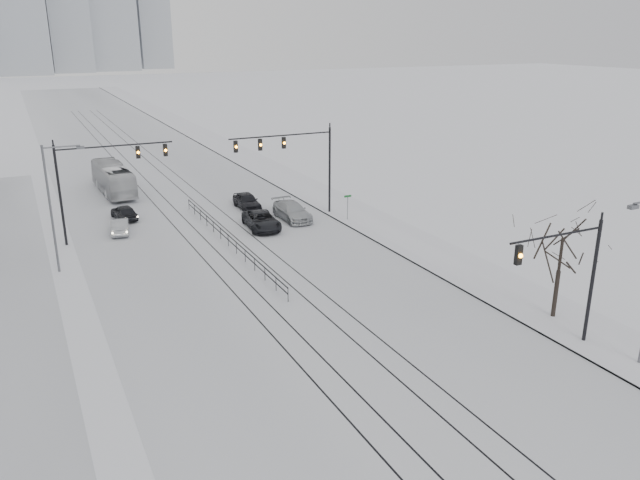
{
  "coord_description": "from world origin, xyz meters",
  "views": [
    {
      "loc": [
        -13.93,
        -15.13,
        16.11
      ],
      "look_at": [
        3.02,
        19.62,
        3.2
      ],
      "focal_mm": 35.0,
      "sensor_mm": 36.0,
      "label": 1
    }
  ],
  "objects_px": {
    "sedan_sb_inner": "(124,212)",
    "sedan_sb_outer": "(120,226)",
    "bare_tree": "(562,247)",
    "sedan_nb_front": "(262,221)",
    "sedan_nb_right": "(292,211)",
    "sedan_nb_far": "(247,201)",
    "traffic_mast_near": "(572,269)",
    "box_truck": "(113,179)"
  },
  "relations": [
    {
      "from": "sedan_sb_inner",
      "to": "sedan_sb_outer",
      "type": "distance_m",
      "value": 4.13
    },
    {
      "from": "bare_tree",
      "to": "sedan_sb_inner",
      "type": "distance_m",
      "value": 37.77
    },
    {
      "from": "sedan_sb_outer",
      "to": "sedan_nb_front",
      "type": "bearing_deg",
      "value": 170.02
    },
    {
      "from": "sedan_sb_outer",
      "to": "sedan_nb_right",
      "type": "height_order",
      "value": "sedan_nb_right"
    },
    {
      "from": "bare_tree",
      "to": "sedan_nb_right",
      "type": "distance_m",
      "value": 26.49
    },
    {
      "from": "sedan_sb_inner",
      "to": "sedan_nb_far",
      "type": "xyz_separation_m",
      "value": [
        11.21,
        -1.39,
        0.08
      ]
    },
    {
      "from": "bare_tree",
      "to": "sedan_sb_inner",
      "type": "xyz_separation_m",
      "value": [
        -19.33,
        32.23,
        -3.81
      ]
    },
    {
      "from": "sedan_nb_right",
      "to": "bare_tree",
      "type": "bearing_deg",
      "value": -78.05
    },
    {
      "from": "sedan_sb_inner",
      "to": "sedan_sb_outer",
      "type": "relative_size",
      "value": 1.0
    },
    {
      "from": "traffic_mast_near",
      "to": "sedan_nb_far",
      "type": "xyz_separation_m",
      "value": [
        -5.7,
        33.84,
        -3.8
      ]
    },
    {
      "from": "traffic_mast_near",
      "to": "sedan_nb_right",
      "type": "bearing_deg",
      "value": 96.52
    },
    {
      "from": "sedan_sb_inner",
      "to": "sedan_nb_far",
      "type": "distance_m",
      "value": 11.3
    },
    {
      "from": "sedan_nb_right",
      "to": "sedan_sb_outer",
      "type": "bearing_deg",
      "value": 169.31
    },
    {
      "from": "box_truck",
      "to": "bare_tree",
      "type": "bearing_deg",
      "value": 111.08
    },
    {
      "from": "bare_tree",
      "to": "sedan_nb_far",
      "type": "bearing_deg",
      "value": 104.74
    },
    {
      "from": "sedan_nb_right",
      "to": "box_truck",
      "type": "relative_size",
      "value": 0.49
    },
    {
      "from": "sedan_nb_right",
      "to": "sedan_nb_front",
      "type": "bearing_deg",
      "value": -158.49
    },
    {
      "from": "traffic_mast_near",
      "to": "sedan_nb_front",
      "type": "distance_m",
      "value": 28.28
    },
    {
      "from": "sedan_sb_outer",
      "to": "sedan_nb_far",
      "type": "xyz_separation_m",
      "value": [
        12.21,
        2.62,
        0.11
      ]
    },
    {
      "from": "sedan_sb_inner",
      "to": "sedan_nb_front",
      "type": "relative_size",
      "value": 0.75
    },
    {
      "from": "box_truck",
      "to": "sedan_nb_front",
      "type": "bearing_deg",
      "value": 114.49
    },
    {
      "from": "bare_tree",
      "to": "box_truck",
      "type": "distance_m",
      "value": 46.76
    },
    {
      "from": "sedan_nb_right",
      "to": "box_truck",
      "type": "bearing_deg",
      "value": 126.34
    },
    {
      "from": "sedan_sb_inner",
      "to": "bare_tree",
      "type": "bearing_deg",
      "value": 112.96
    },
    {
      "from": "traffic_mast_near",
      "to": "sedan_sb_outer",
      "type": "relative_size",
      "value": 1.76
    },
    {
      "from": "traffic_mast_near",
      "to": "sedan_nb_front",
      "type": "bearing_deg",
      "value": 103.93
    },
    {
      "from": "sedan_sb_outer",
      "to": "sedan_nb_far",
      "type": "distance_m",
      "value": 12.49
    },
    {
      "from": "sedan_nb_front",
      "to": "sedan_nb_far",
      "type": "relative_size",
      "value": 1.18
    },
    {
      "from": "sedan_nb_front",
      "to": "box_truck",
      "type": "relative_size",
      "value": 0.48
    },
    {
      "from": "sedan_nb_front",
      "to": "traffic_mast_near",
      "type": "bearing_deg",
      "value": -71.04
    },
    {
      "from": "box_truck",
      "to": "sedan_nb_far",
      "type": "bearing_deg",
      "value": 128.83
    },
    {
      "from": "sedan_sb_outer",
      "to": "sedan_nb_right",
      "type": "bearing_deg",
      "value": 179.71
    },
    {
      "from": "traffic_mast_near",
      "to": "box_truck",
      "type": "distance_m",
      "value": 48.68
    },
    {
      "from": "traffic_mast_near",
      "to": "bare_tree",
      "type": "height_order",
      "value": "traffic_mast_near"
    },
    {
      "from": "sedan_sb_outer",
      "to": "sedan_nb_right",
      "type": "xyz_separation_m",
      "value": [
        14.64,
        -2.62,
        0.13
      ]
    },
    {
      "from": "box_truck",
      "to": "sedan_nb_right",
      "type": "bearing_deg",
      "value": 124.5
    },
    {
      "from": "sedan_nb_right",
      "to": "sedan_nb_far",
      "type": "bearing_deg",
      "value": 114.33
    },
    {
      "from": "sedan_sb_inner",
      "to": "sedan_nb_front",
      "type": "distance_m",
      "value": 12.96
    },
    {
      "from": "traffic_mast_near",
      "to": "sedan_nb_far",
      "type": "height_order",
      "value": "traffic_mast_near"
    },
    {
      "from": "bare_tree",
      "to": "sedan_nb_right",
      "type": "xyz_separation_m",
      "value": [
        -5.68,
        25.6,
        -3.71
      ]
    },
    {
      "from": "sedan_sb_outer",
      "to": "sedan_nb_right",
      "type": "relative_size",
      "value": 0.74
    },
    {
      "from": "sedan_nb_right",
      "to": "sedan_nb_far",
      "type": "distance_m",
      "value": 5.78
    }
  ]
}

